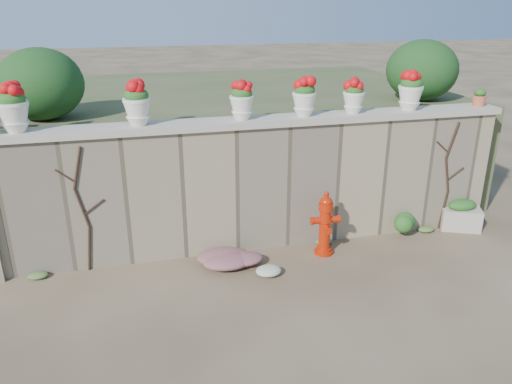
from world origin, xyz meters
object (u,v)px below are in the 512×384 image
object	(u,v)px
fire_hydrant	(325,223)
urn_pot_0	(13,108)
planter_box	(461,215)
terracotta_pot	(479,98)

from	to	relation	value
fire_hydrant	urn_pot_0	world-z (taller)	urn_pot_0
planter_box	terracotta_pot	distance (m)	2.02
planter_box	terracotta_pot	size ratio (longest dim) A/B	2.66
urn_pot_0	terracotta_pot	bearing A→B (deg)	0.00
fire_hydrant	planter_box	distance (m)	2.68
fire_hydrant	urn_pot_0	distance (m)	4.73
planter_box	urn_pot_0	world-z (taller)	urn_pot_0
fire_hydrant	urn_pot_0	size ratio (longest dim) A/B	1.60
fire_hydrant	terracotta_pot	size ratio (longest dim) A/B	3.69
urn_pot_0	terracotta_pot	size ratio (longest dim) A/B	2.31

